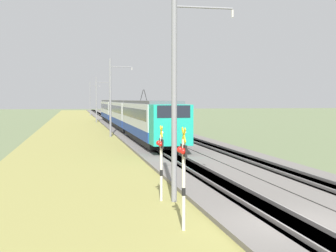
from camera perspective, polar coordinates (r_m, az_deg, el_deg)
ground_plane at (r=15.60m, az=14.90°, el=-12.55°), size 400.00×400.00×0.00m
ballast_main at (r=63.93m, az=-5.30°, el=-0.42°), size 240.00×4.40×0.30m
ballast_adjacent at (r=64.56m, az=-1.33°, el=-0.37°), size 240.00×4.40×0.30m
track_main at (r=63.93m, az=-5.30°, el=-0.41°), size 240.00×1.57×0.45m
track_adjacent at (r=64.55m, az=-1.33°, el=-0.36°), size 240.00×1.57×0.45m
grass_verge at (r=63.59m, az=-10.72°, el=-0.56°), size 240.00×11.06×0.12m
passenger_train at (r=63.58m, az=-5.29°, el=1.63°), size 63.17×2.94×5.20m
crossing_signal_near at (r=14.59m, az=1.87°, el=-5.31°), size 0.70×0.23×3.36m
crossing_signal_aux at (r=18.85m, az=-0.87°, el=-3.74°), size 0.70×0.23×3.17m
catenary_mast_near at (r=18.56m, az=0.93°, el=4.20°), size 0.22×2.56×8.77m
catenary_mast_mid at (r=51.80m, az=-6.98°, el=3.54°), size 0.22×2.56×8.73m
catenary_mast_far at (r=85.26m, az=-8.69°, el=3.23°), size 0.22×2.56×8.22m
catenary_mast_distant at (r=118.76m, az=-9.45°, el=3.32°), size 0.22×2.56×8.66m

